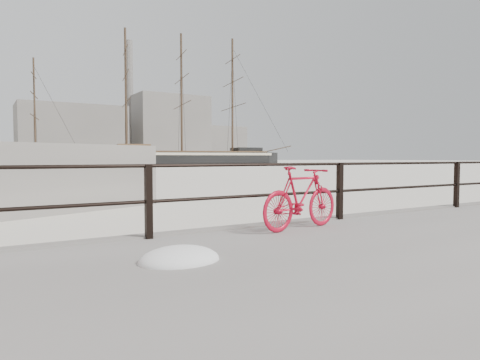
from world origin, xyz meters
TOP-DOWN VIEW (x-y plane):
  - ground at (0.00, 0.00)m, footprint 400.00×400.00m
  - guardrail at (0.00, -0.15)m, footprint 28.00×0.10m
  - bicycle at (-1.27, -0.63)m, footprint 1.61×0.48m
  - barque_black at (35.93, 88.96)m, footprint 58.91×28.96m
  - industrial_west at (20.00, 140.00)m, footprint 32.00×18.00m
  - industrial_mid at (55.00, 145.00)m, footprint 26.00×20.00m
  - industrial_east at (78.00, 150.00)m, footprint 20.00×16.00m
  - smokestack at (42.00, 150.00)m, footprint 2.80×2.80m

SIDE VIEW (x-z plane):
  - ground at x=0.00m, z-range 0.00..0.00m
  - barque_black at x=35.93m, z-range -16.09..16.09m
  - bicycle at x=-1.27m, z-range 0.35..1.31m
  - guardrail at x=0.00m, z-range 0.35..1.35m
  - industrial_east at x=78.00m, z-range 0.00..14.00m
  - industrial_west at x=20.00m, z-range 0.00..18.00m
  - industrial_mid at x=55.00m, z-range 0.00..24.00m
  - smokestack at x=42.00m, z-range 0.00..44.00m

